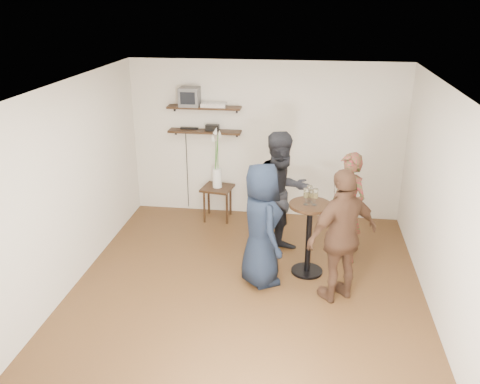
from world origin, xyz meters
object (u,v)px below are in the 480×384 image
drinks_table (309,229)px  person_brown (342,236)px  crt_monitor (190,97)px  person_plaid (347,208)px  radio (212,128)px  side_table (217,192)px  dvd_deck (214,105)px  person_dark (282,194)px  person_navy (261,225)px

drinks_table → person_brown: person_brown is taller
crt_monitor → person_plaid: size_ratio=0.20×
radio → side_table: size_ratio=0.39×
dvd_deck → person_plaid: bearing=-32.8°
dvd_deck → person_plaid: size_ratio=0.25×
crt_monitor → person_dark: crt_monitor is taller
drinks_table → person_brown: size_ratio=0.60×
person_navy → person_brown: (1.00, -0.25, 0.03)m
person_plaid → person_dark: bearing=-137.4°
crt_monitor → person_plaid: crt_monitor is taller
dvd_deck → radio: 0.38m
crt_monitor → radio: 0.62m
person_navy → person_brown: 1.03m
side_table → person_brown: size_ratio=0.33×
drinks_table → person_navy: size_ratio=0.62×
crt_monitor → drinks_table: 3.02m
radio → side_table: bearing=-64.0°
drinks_table → person_plaid: size_ratio=0.64×
dvd_deck → side_table: (0.07, -0.22, -1.42)m
person_plaid → person_navy: (-1.13, -0.76, 0.03)m
dvd_deck → person_dark: bearing=-46.7°
person_plaid → person_navy: 1.36m
crt_monitor → radio: crt_monitor is taller
person_plaid → person_dark: (-0.92, 0.10, 0.12)m
crt_monitor → person_plaid: (2.51, -1.37, -1.23)m
side_table → person_plaid: person_plaid is taller
person_brown → person_navy: bearing=-48.9°
person_plaid → person_dark: person_dark is taller
person_dark → crt_monitor: bearing=105.1°
dvd_deck → person_plaid: (2.12, -1.37, -1.11)m
radio → drinks_table: radio is taller
person_dark → person_navy: size_ratio=1.11×
person_dark → person_brown: bearing=-90.7°
person_brown → side_table: bearing=-83.3°
dvd_deck → person_brown: dvd_deck is taller
person_plaid → person_brown: (-0.12, -1.01, 0.06)m
crt_monitor → person_brown: crt_monitor is taller
person_navy → dvd_deck: bearing=-2.2°
side_table → person_plaid: (2.04, -1.14, 0.32)m
person_dark → person_brown: person_dark is taller
radio → person_plaid: size_ratio=0.14×
drinks_table → person_navy: 0.71m
person_plaid → drinks_table: bearing=-90.0°
person_plaid → crt_monitor: bearing=-159.8°
person_navy → crt_monitor: bearing=5.9°
drinks_table → person_plaid: bearing=41.2°
person_plaid → radio: bearing=-163.6°
crt_monitor → dvd_deck: bearing=0.0°
person_dark → person_navy: bearing=-139.6°
dvd_deck → person_dark: size_ratio=0.22×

